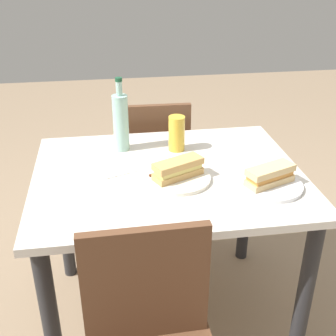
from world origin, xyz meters
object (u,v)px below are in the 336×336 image
(knife_far, at_px, (167,171))
(beer_glass, at_px, (177,133))
(baguette_sandwich_near, at_px, (270,175))
(knife_near, at_px, (257,177))
(chair_far, at_px, (151,163))
(water_bottle, at_px, (121,121))
(dining_table, at_px, (168,199))
(baguette_sandwich_far, at_px, (178,169))
(plate_near, at_px, (269,185))
(plate_far, at_px, (178,178))

(knife_far, relative_size, beer_glass, 1.13)
(baguette_sandwich_near, xyz_separation_m, knife_near, (-0.03, 0.04, -0.03))
(chair_far, xyz_separation_m, water_bottle, (-0.16, -0.36, 0.39))
(dining_table, bearing_deg, baguette_sandwich_far, -67.44)
(baguette_sandwich_near, distance_m, baguette_sandwich_far, 0.34)
(baguette_sandwich_near, bearing_deg, dining_table, 154.39)
(beer_glass, bearing_deg, water_bottle, 170.02)
(baguette_sandwich_far, xyz_separation_m, water_bottle, (-0.19, 0.31, 0.08))
(baguette_sandwich_near, bearing_deg, plate_near, 0.00)
(baguette_sandwich_far, bearing_deg, chair_far, 92.53)
(baguette_sandwich_near, bearing_deg, knife_far, 157.65)
(baguette_sandwich_near, bearing_deg, knife_near, 123.41)
(plate_near, height_order, beer_glass, beer_glass)
(chair_far, distance_m, water_bottle, 0.56)
(plate_near, bearing_deg, baguette_sandwich_far, 162.68)
(plate_far, bearing_deg, knife_near, -10.74)
(chair_far, height_order, plate_far, chair_far)
(plate_near, bearing_deg, knife_near, 123.41)
(knife_far, bearing_deg, dining_table, 73.69)
(baguette_sandwich_near, distance_m, beer_glass, 0.47)
(baguette_sandwich_near, distance_m, water_bottle, 0.66)
(plate_far, bearing_deg, knife_far, 126.58)
(knife_near, xyz_separation_m, knife_far, (-0.33, 0.10, 0.00))
(dining_table, xyz_separation_m, knife_near, (0.32, -0.12, 0.14))
(dining_table, height_order, chair_far, chair_far)
(baguette_sandwich_far, relative_size, knife_far, 1.19)
(dining_table, bearing_deg, plate_far, -67.44)
(baguette_sandwich_far, relative_size, water_bottle, 0.64)
(chair_far, distance_m, knife_near, 0.85)
(baguette_sandwich_near, relative_size, knife_near, 1.30)
(dining_table, bearing_deg, chair_far, 90.18)
(knife_far, relative_size, water_bottle, 0.54)
(dining_table, distance_m, knife_far, 0.14)
(baguette_sandwich_far, bearing_deg, knife_near, -10.74)
(knife_near, relative_size, water_bottle, 0.48)
(plate_far, distance_m, knife_far, 0.06)
(dining_table, xyz_separation_m, chair_far, (-0.00, 0.61, -0.14))
(plate_near, distance_m, knife_near, 0.05)
(plate_far, relative_size, water_bottle, 0.78)
(chair_far, bearing_deg, knife_far, -90.39)
(plate_far, bearing_deg, plate_near, -17.32)
(plate_far, xyz_separation_m, water_bottle, (-0.19, 0.31, 0.12))
(plate_far, relative_size, beer_glass, 1.62)
(dining_table, height_order, beer_glass, beer_glass)
(knife_far, bearing_deg, baguette_sandwich_far, -53.42)
(plate_near, distance_m, knife_far, 0.38)
(chair_far, height_order, beer_glass, beer_glass)
(knife_near, bearing_deg, knife_far, 162.73)
(water_bottle, height_order, beer_glass, water_bottle)
(knife_near, xyz_separation_m, water_bottle, (-0.48, 0.37, 0.11))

